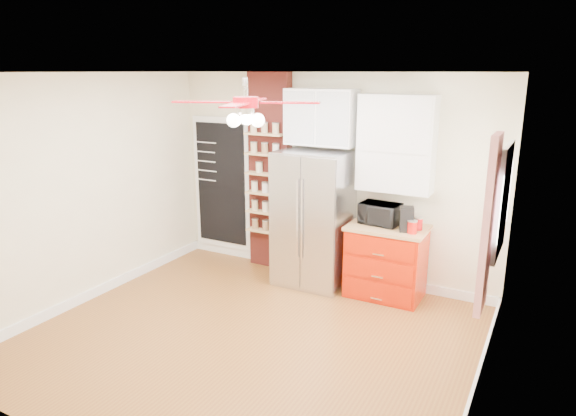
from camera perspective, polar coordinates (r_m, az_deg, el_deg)
The scene contains 21 objects.
floor at distance 5.58m, azimuth -4.18°, elevation -14.12°, with size 4.50×4.50×0.00m, color brown.
ceiling at distance 4.88m, azimuth -4.80°, elevation 14.80°, with size 4.50×4.50×0.00m, color white.
wall_back at distance 6.79m, azimuth 4.60°, elevation 3.38°, with size 4.50×0.02×2.70m, color #EEE8BF.
wall_front at distance 3.64m, azimuth -21.74°, elevation -8.17°, with size 4.50×0.02×2.70m, color #EEE8BF.
wall_left at distance 6.52m, azimuth -21.43°, elevation 1.90°, with size 0.02×4.00×2.70m, color #EEE8BF.
wall_right at distance 4.35m, azimuth 21.57°, elevation -4.38°, with size 0.02×4.00×2.70m, color #EEE8BF.
chalkboard at distance 7.63m, azimuth -7.35°, elevation 2.68°, with size 0.95×0.05×1.95m.
brick_pillar at distance 7.09m, azimuth -1.98°, elevation 3.92°, with size 0.60×0.16×2.70m, color maroon.
fridge at distance 6.59m, azimuth 2.83°, elevation -1.19°, with size 0.90×0.70×1.75m, color #BBBBC0.
upper_glass_cabinet at distance 6.53m, azimuth 3.72°, elevation 10.04°, with size 0.90×0.35×0.70m, color white.
red_cabinet at distance 6.45m, azimuth 10.84°, elevation -5.81°, with size 0.94×0.64×0.90m.
upper_shelf_unit at distance 6.25m, azimuth 11.95°, elevation 6.99°, with size 0.90×0.30×1.15m, color white.
window at distance 5.16m, azimuth 22.79°, elevation 0.78°, with size 0.04×0.75×1.05m, color white.
curtain at distance 4.66m, azimuth 21.36°, elevation -1.81°, with size 0.06×0.40×1.55m, color red.
ceiling_fan at distance 4.89m, azimuth -4.73°, elevation 11.56°, with size 1.40×1.40×0.44m.
toaster_oven at distance 6.34m, azimuth 10.18°, elevation -0.63°, with size 0.47×0.32×0.26m, color black.
coffee_maker at distance 6.14m, azimuth 13.03°, elevation -1.21°, with size 0.15×0.21×0.28m, color black.
canister_left at distance 6.07m, azimuth 13.64°, elevation -2.12°, with size 0.11×0.11×0.14m, color red.
canister_right at distance 6.22m, azimuth 14.27°, elevation -1.73°, with size 0.10×0.10×0.14m, color #A4090C.
pantry_jar_oats at distance 7.02m, azimuth -3.22°, elevation 4.52°, with size 0.09×0.09×0.13m, color beige.
pantry_jar_beans at distance 6.88m, azimuth -1.45°, elevation 4.38°, with size 0.10×0.10×0.14m, color #99724D.
Camera 1 is at (2.63, -4.11, 2.72)m, focal length 32.00 mm.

